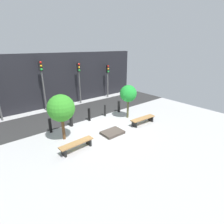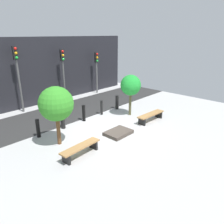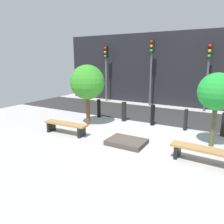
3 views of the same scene
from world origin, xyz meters
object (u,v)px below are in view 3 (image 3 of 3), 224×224
(bench_right, at_px, (206,153))
(bollard_far_left, at_px, (99,108))
(tree_behind_right_bench, at_px, (217,92))
(traffic_light_mid_west, at_px, (151,61))
(traffic_light_mid_east, at_px, (208,65))
(traffic_light_west, at_px, (106,64))
(bollard_center, at_px, (153,115))
(tree_behind_left_bench, at_px, (87,83))
(bollard_left, at_px, (124,112))
(bollard_far_right, at_px, (224,124))
(bollard_right, at_px, (186,120))
(planter_bed, at_px, (126,142))
(bench_left, at_px, (66,126))

(bench_right, xyz_separation_m, bollard_far_left, (-5.36, 2.79, 0.13))
(tree_behind_right_bench, bearing_deg, traffic_light_mid_west, 128.05)
(tree_behind_right_bench, height_order, traffic_light_mid_east, traffic_light_mid_east)
(traffic_light_mid_west, bearing_deg, tree_behind_right_bench, -51.95)
(bollard_far_left, relative_size, traffic_light_west, 0.25)
(tree_behind_right_bench, bearing_deg, bollard_center, 152.94)
(tree_behind_left_bench, height_order, bollard_left, tree_behind_left_bench)
(bollard_far_left, height_order, traffic_light_mid_east, traffic_light_mid_east)
(bollard_left, height_order, traffic_light_mid_east, traffic_light_mid_east)
(tree_behind_right_bench, height_order, bollard_far_right, tree_behind_right_bench)
(bench_right, xyz_separation_m, bollard_right, (-1.13, 2.79, 0.12))
(planter_bed, bearing_deg, traffic_light_mid_west, 103.72)
(tree_behind_left_bench, bearing_deg, bench_left, -90.00)
(bench_right, distance_m, planter_bed, 2.56)
(bench_left, bearing_deg, bench_right, -3.08)
(bollard_far_right, xyz_separation_m, traffic_light_mid_west, (-4.43, 4.01, 2.30))
(tree_behind_left_bench, bearing_deg, tree_behind_right_bench, -0.00)
(bollard_far_left, height_order, bollard_center, bollard_center)
(planter_bed, height_order, bollard_right, bollard_right)
(bench_left, distance_m, bollard_right, 4.84)
(planter_bed, relative_size, bollard_center, 1.39)
(planter_bed, bearing_deg, bollard_far_right, 42.55)
(bollard_center, bearing_deg, traffic_light_west, 140.34)
(traffic_light_mid_west, bearing_deg, traffic_light_west, -179.99)
(bollard_right, bearing_deg, tree_behind_left_bench, -161.82)
(planter_bed, bearing_deg, bollard_right, 61.42)
(bollard_far_left, xyz_separation_m, traffic_light_west, (-2.01, 4.01, 2.10))
(bollard_left, bearing_deg, tree_behind_left_bench, -131.02)
(bollard_right, bearing_deg, planter_bed, -118.58)
(tree_behind_right_bench, relative_size, bollard_right, 2.77)
(traffic_light_west, bearing_deg, bollard_far_left, -63.38)
(bench_left, height_order, bollard_far_left, bollard_far_left)
(tree_behind_left_bench, height_order, bollard_far_left, tree_behind_left_bench)
(tree_behind_right_bench, distance_m, traffic_light_mid_east, 5.43)
(planter_bed, xyz_separation_m, tree_behind_left_bench, (-2.54, 1.29, 1.79))
(bollard_far_right, xyz_separation_m, traffic_light_west, (-7.65, 4.01, 2.10))
(tree_behind_right_bench, xyz_separation_m, bollard_center, (-2.54, 1.30, -1.36))
(bench_left, relative_size, bollard_right, 2.10)
(planter_bed, distance_m, bollard_center, 2.62)
(bench_right, relative_size, planter_bed, 1.52)
(bollard_far_left, distance_m, traffic_light_west, 4.95)
(bench_left, height_order, bollard_far_right, bollard_far_right)
(bollard_center, bearing_deg, bollard_right, 0.00)
(bench_left, distance_m, tree_behind_left_bench, 2.15)
(bollard_center, xyz_separation_m, traffic_light_mid_west, (-1.61, 4.01, 2.29))
(bench_left, bearing_deg, bollard_far_right, 24.41)
(bollard_left, height_order, bollard_right, bollard_left)
(bollard_left, distance_m, bollard_center, 1.41)
(planter_bed, distance_m, bollard_far_right, 3.85)
(bollard_far_right, bearing_deg, tree_behind_left_bench, -166.40)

